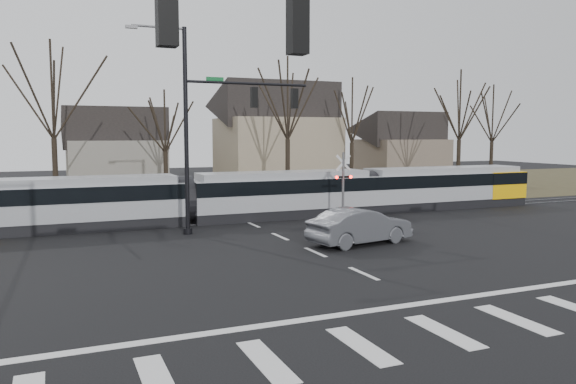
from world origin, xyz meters
name	(u,v)px	position (x,y,z in m)	size (l,w,h in m)	color
ground	(395,287)	(0.00, 0.00, 0.00)	(140.00, 140.00, 0.00)	black
grass_verge	(183,194)	(0.00, 32.00, 0.01)	(140.00, 28.00, 0.01)	#38331E
crosswalk	(481,325)	(0.00, -4.00, 0.01)	(27.00, 2.60, 0.01)	silver
stop_line	(429,302)	(0.00, -1.80, 0.01)	(28.00, 0.35, 0.01)	silver
lane_dashes	(242,220)	(0.00, 16.00, 0.01)	(0.18, 30.00, 0.01)	silver
rail_pair	(243,220)	(0.00, 15.80, 0.03)	(90.00, 1.52, 0.06)	#59595E
tram	(282,193)	(2.54, 16.00, 1.51)	(36.53, 2.71, 2.77)	gray
sedan	(360,226)	(2.68, 6.87, 0.83)	(5.27, 2.64, 1.66)	#4E5055
signal_pole_near_left	(33,85)	(-10.41, -6.00, 5.70)	(9.28, 0.44, 10.20)	black
signal_pole_far	(217,120)	(-2.41, 12.50, 5.70)	(9.28, 0.44, 10.20)	black
rail_crossing_signal	(343,190)	(5.00, 12.79, 1.89)	(1.08, 0.36, 4.00)	#59595B
tree_row	(225,135)	(2.00, 26.00, 5.00)	(59.20, 7.20, 10.00)	black
house_b	(115,146)	(-5.00, 36.00, 3.97)	(8.64, 7.56, 7.65)	slate
house_c	(277,132)	(9.00, 33.00, 5.23)	(10.80, 8.64, 10.10)	gray
house_d	(401,144)	(24.00, 35.00, 3.97)	(8.64, 7.56, 7.65)	brown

